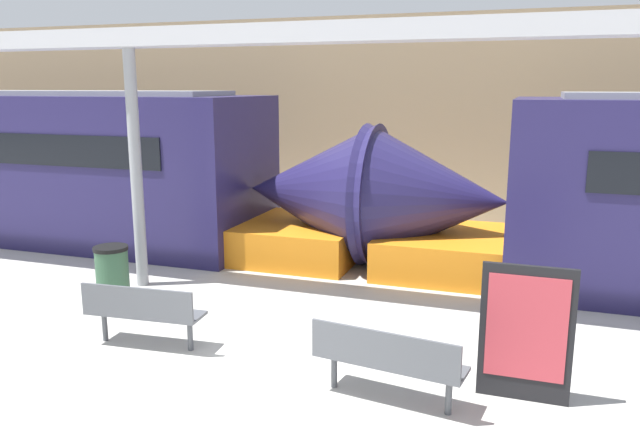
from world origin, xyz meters
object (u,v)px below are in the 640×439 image
train_right (9,166)px  bench_near (142,310)px  trash_bin (112,273)px  poster_board (526,333)px  support_column_near (136,171)px  bench_far (387,358)px

train_right → bench_near: bearing=-35.0°
bench_near → trash_bin: 2.05m
poster_board → support_column_near: size_ratio=0.38×
poster_board → trash_bin: bearing=168.7°
bench_near → poster_board: 4.63m
train_right → poster_board: train_right is taller
train_right → poster_board: bearing=-21.9°
bench_far → trash_bin: (-4.77, 1.78, -0.07)m
bench_near → poster_board: (4.62, 0.17, 0.24)m
bench_near → bench_far: 3.29m
bench_near → trash_bin: bearing=132.9°
train_right → trash_bin: 6.32m
train_right → trash_bin: size_ratio=19.59×
train_right → bench_far: size_ratio=10.27×
bench_near → bench_far: bearing=-11.2°
train_right → support_column_near: support_column_near is taller
train_right → poster_board: 12.29m
bench_near → poster_board: size_ratio=1.05×
poster_board → bench_near: bearing=-177.9°
bench_far → poster_board: bearing=30.5°
poster_board → support_column_near: support_column_near is taller
train_right → trash_bin: (5.26, -3.35, -1.08)m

